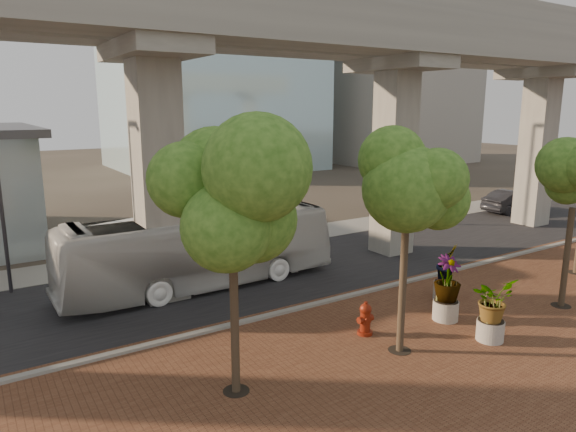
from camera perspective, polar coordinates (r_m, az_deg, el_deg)
ground at (r=21.87m, az=3.37°, el=-7.54°), size 160.00×160.00×0.00m
brick_plaza at (r=16.57m, az=20.29°, el=-14.86°), size 70.00×13.00×0.06m
asphalt_road at (r=23.43m, az=0.51°, el=-6.12°), size 90.00×8.00×0.04m
curb_strip at (r=20.36m, az=6.70°, el=-8.89°), size 70.00×0.25×0.16m
far_sidewalk at (r=28.01m, az=-5.61°, el=-3.11°), size 90.00×3.00×0.06m
transit_viaduct at (r=22.26m, az=0.54°, el=11.95°), size 72.00×5.60×12.40m
midrise_block at (r=72.85m, az=11.62°, el=15.48°), size 18.00×16.00×24.00m
transit_bus at (r=21.33m, az=-9.70°, el=-3.72°), size 11.46×2.81×3.19m
parked_car at (r=39.52m, az=23.62°, el=1.48°), size 4.74×1.72×1.55m
fire_hydrant at (r=17.14m, az=8.59°, el=-11.22°), size 0.56×0.50×1.11m
planter_front at (r=17.49m, az=21.78°, el=-8.93°), size 1.89×1.89×2.08m
planter_right at (r=18.56m, az=17.30°, el=-6.97°), size 2.15×2.15×2.29m
planter_left at (r=20.48m, az=17.23°, el=-5.34°), size 2.00×2.00×2.20m
street_tree_far_west at (r=12.38m, az=-6.27°, el=2.24°), size 3.91×3.91×6.97m
street_tree_near_west at (r=14.99m, az=13.12°, el=2.61°), size 3.80×3.80×6.64m
street_tree_near_east at (r=20.84m, az=29.32°, el=3.41°), size 3.39×3.39×6.26m
streetlamp_east at (r=32.38m, az=10.22°, el=8.36°), size 0.45×1.33×9.18m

